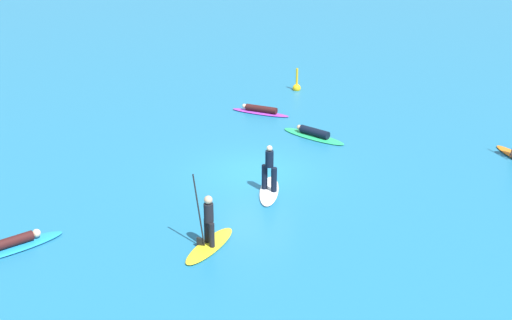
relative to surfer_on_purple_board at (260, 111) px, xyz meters
name	(u,v)px	position (x,y,z in m)	size (l,w,h in m)	color
ground_plane	(256,172)	(0.33, -6.84, -0.14)	(120.00, 120.00, 0.00)	#1E6B93
surfer_on_purple_board	(260,111)	(0.00, 0.00, 0.00)	(2.89, 1.50, 0.38)	purple
surfer_on_green_board	(313,134)	(2.48, -2.96, 0.00)	(2.93, 2.42, 0.41)	#23B266
surfer_on_blue_board	(10,246)	(-6.46, -13.02, -0.01)	(2.88, 2.76, 0.40)	#1E8CD1
surfer_on_white_board	(269,181)	(0.92, -8.52, 0.28)	(0.68, 2.41, 1.76)	white
surfer_on_yellow_board	(209,235)	(-0.63, -12.42, 0.27)	(1.56, 2.49, 2.36)	yellow
marker_buoy	(297,87)	(1.63, 3.93, 0.04)	(0.43, 0.43, 1.27)	yellow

